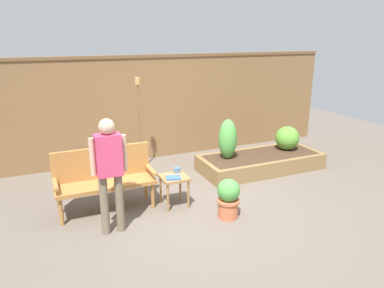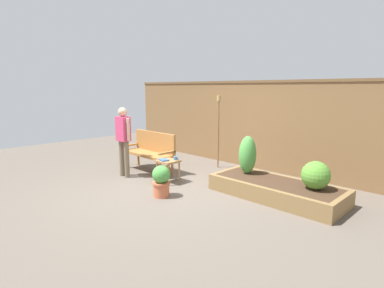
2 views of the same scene
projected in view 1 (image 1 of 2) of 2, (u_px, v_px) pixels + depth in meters
name	position (u px, v px, depth m)	size (l,w,h in m)	color
ground_plane	(204.00, 207.00, 5.52)	(14.00, 14.00, 0.00)	#60564C
fence_back	(151.00, 107.00, 7.47)	(8.40, 0.14, 2.16)	brown
garden_bench	(104.00, 175.00, 5.34)	(1.44, 0.48, 0.94)	#A87038
side_table	(174.00, 181.00, 5.48)	(0.40, 0.40, 0.48)	#9E7042
cup_on_table	(177.00, 170.00, 5.59)	(0.12, 0.09, 0.08)	teal
book_on_table	(173.00, 178.00, 5.36)	(0.21, 0.16, 0.03)	#38609E
potted_boxwood	(228.00, 197.00, 5.14)	(0.33, 0.33, 0.59)	#C66642
raised_planter_bed	(260.00, 162.00, 7.03)	(2.40, 1.00, 0.30)	olive
shrub_near_bench	(228.00, 139.00, 6.69)	(0.34, 0.34, 0.75)	brown
shrub_far_corner	(287.00, 138.00, 7.25)	(0.48, 0.48, 0.48)	brown
tiki_torch	(139.00, 108.00, 6.70)	(0.10, 0.10, 1.80)	brown
person_by_bench	(109.00, 167.00, 4.57)	(0.47, 0.20, 1.56)	#70604C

